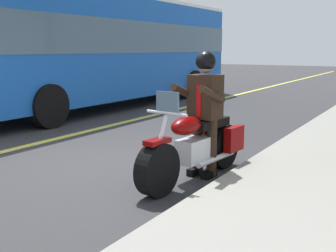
{
  "coord_description": "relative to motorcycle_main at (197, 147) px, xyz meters",
  "views": [
    {
      "loc": [
        4.77,
        4.09,
        1.77
      ],
      "look_at": [
        0.2,
        1.25,
        0.75
      ],
      "focal_mm": 43.76,
      "sensor_mm": 36.0,
      "label": 1
    }
  ],
  "objects": [
    {
      "name": "ground_plane",
      "position": [
        0.05,
        -1.56,
        -0.45
      ],
      "size": [
        80.0,
        80.0,
        0.0
      ],
      "primitive_type": "plane",
      "color": "#333335"
    },
    {
      "name": "lane_center_stripe",
      "position": [
        0.05,
        -3.56,
        -0.45
      ],
      "size": [
        60.0,
        0.16,
        0.01
      ],
      "primitive_type": "cube",
      "color": "#E5DB4C",
      "rests_on": "ground_plane"
    },
    {
      "name": "motorcycle_main",
      "position": [
        0.0,
        0.0,
        0.0
      ],
      "size": [
        2.22,
        0.73,
        1.26
      ],
      "color": "black",
      "rests_on": "ground_plane"
    },
    {
      "name": "rider_main",
      "position": [
        -0.19,
        0.02,
        0.58
      ],
      "size": [
        0.66,
        0.59,
        1.74
      ],
      "color": "black",
      "rests_on": "ground_plane"
    },
    {
      "name": "bus_near",
      "position": [
        -5.09,
        -5.76,
        1.42
      ],
      "size": [
        11.05,
        2.7,
        3.3
      ],
      "color": "blue",
      "rests_on": "ground_plane"
    }
  ]
}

